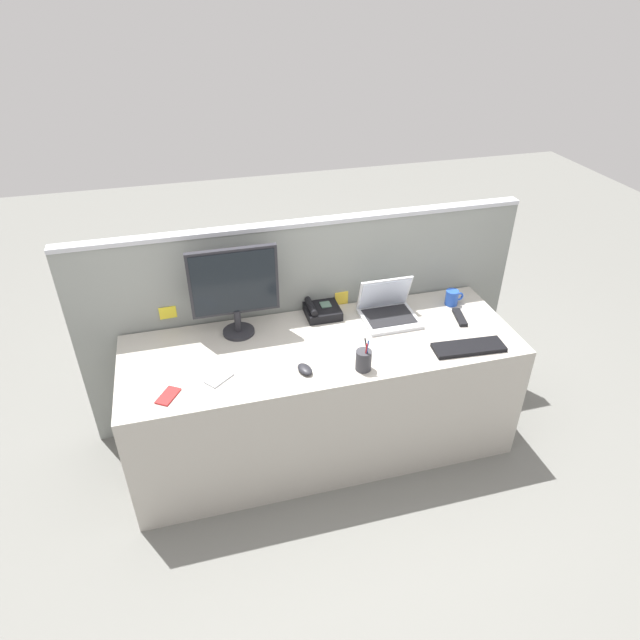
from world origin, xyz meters
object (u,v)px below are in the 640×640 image
desktop_monitor (234,286)px  tv_remote (460,317)px  desk_phone (321,311)px  pen_cup (364,360)px  cell_phone_red_case (168,396)px  keyboard_main (469,347)px  laptop (388,309)px  cell_phone_silver_slab (219,378)px  coffee_mug (452,297)px  computer_mouse_right_hand (305,369)px

desktop_monitor → tv_remote: bearing=-8.9°
desk_phone → pen_cup: size_ratio=1.02×
cell_phone_red_case → desktop_monitor: bearing=82.0°
keyboard_main → tv_remote: keyboard_main is taller
laptop → keyboard_main: (0.30, -0.41, -0.04)m
cell_phone_silver_slab → keyboard_main: bearing=47.1°
coffee_mug → laptop: bearing=-175.7°
computer_mouse_right_hand → coffee_mug: 1.07m
keyboard_main → cell_phone_silver_slab: bearing=-179.8°
pen_cup → cell_phone_silver_slab: bearing=171.3°
keyboard_main → coffee_mug: bearing=79.0°
pen_cup → tv_remote: (0.67, 0.30, -0.05)m
coffee_mug → desk_phone: bearing=174.1°
computer_mouse_right_hand → tv_remote: size_ratio=0.59×
desktop_monitor → laptop: (0.84, -0.06, -0.23)m
desktop_monitor → cell_phone_red_case: 0.66m
laptop → tv_remote: laptop is taller
desktop_monitor → cell_phone_silver_slab: size_ratio=3.73×
laptop → cell_phone_silver_slab: bearing=-162.2°
laptop → desk_phone: size_ratio=1.59×
desk_phone → tv_remote: desk_phone is taller
pen_cup → coffee_mug: size_ratio=1.68×
desktop_monitor → laptop: bearing=-4.3°
cell_phone_silver_slab → laptop: bearing=68.9°
keyboard_main → cell_phone_red_case: keyboard_main is taller
desk_phone → pen_cup: bearing=-82.5°
computer_mouse_right_hand → keyboard_main: bearing=-19.6°
desktop_monitor → desk_phone: bearing=5.6°
computer_mouse_right_hand → desk_phone: bearing=48.8°
laptop → computer_mouse_right_hand: size_ratio=3.05×
desk_phone → pen_cup: (0.07, -0.53, 0.02)m
desk_phone → keyboard_main: desk_phone is taller
keyboard_main → tv_remote: 0.29m
computer_mouse_right_hand → cell_phone_red_case: bearing=164.1°
laptop → cell_phone_red_case: size_ratio=2.41×
tv_remote → coffee_mug: bearing=91.5°
laptop → desk_phone: laptop is taller
coffee_mug → pen_cup: bearing=-147.1°
keyboard_main → computer_mouse_right_hand: 0.87m
desktop_monitor → pen_cup: desktop_monitor is taller
computer_mouse_right_hand → tv_remote: 0.99m
cell_phone_red_case → tv_remote: 1.64m
computer_mouse_right_hand → pen_cup: bearing=-27.7°
desk_phone → computer_mouse_right_hand: size_ratio=1.92×
computer_mouse_right_hand → tv_remote: computer_mouse_right_hand is taller
computer_mouse_right_hand → laptop: bearing=15.7°
cell_phone_red_case → coffee_mug: size_ratio=1.13×
cell_phone_red_case → coffee_mug: bearing=47.2°
laptop → computer_mouse_right_hand: (-0.57, -0.37, -0.04)m
coffee_mug → keyboard_main: bearing=-105.2°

